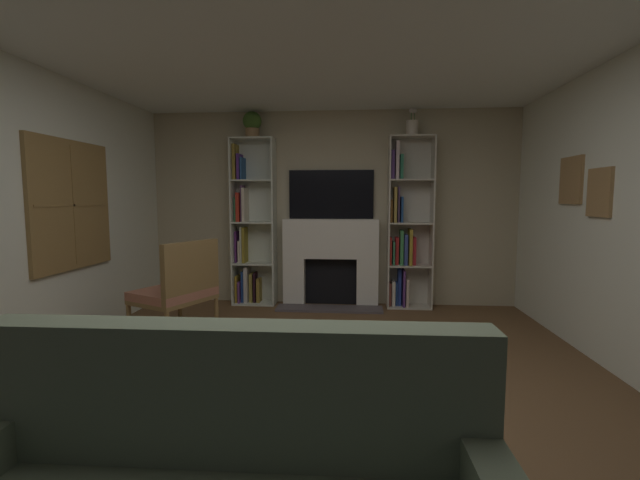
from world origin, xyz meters
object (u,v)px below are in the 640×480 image
tv (331,195)px  bookshelf_left (250,229)px  coffee_table (275,385)px  potted_plant (252,124)px  armchair (179,289)px  bookshelf_right (405,230)px  fireplace (331,260)px  vase_with_flowers (412,126)px

tv → bookshelf_left: 1.16m
tv → coffee_table: bearing=-91.8°
tv → potted_plant: (-1.00, -0.12, 0.89)m
tv → armchair: size_ratio=1.10×
armchair → bookshelf_right: bearing=33.9°
fireplace → bookshelf_left: size_ratio=0.61×
bookshelf_right → bookshelf_left: bearing=179.8°
tv → bookshelf_right: 1.05m
fireplace → potted_plant: 2.00m
vase_with_flowers → armchair: vase_with_flowers is taller
fireplace → coffee_table: fireplace is taller
coffee_table → bookshelf_right: bearing=72.3°
potted_plant → vase_with_flowers: (2.00, 0.00, -0.06)m
bookshelf_left → armchair: bearing=-101.2°
fireplace → armchair: size_ratio=1.34×
bookshelf_right → vase_with_flowers: bearing=-35.3°
fireplace → coffee_table: (-0.10, -3.28, -0.20)m
tv → potted_plant: 1.35m
tv → coffee_table: size_ratio=1.29×
bookshelf_left → tv: bearing=3.9°
fireplace → armchair: bearing=-131.5°
potted_plant → vase_with_flowers: size_ratio=0.98×
fireplace → armchair: 2.07m
potted_plant → vase_with_flowers: bearing=0.0°
fireplace → vase_with_flowers: vase_with_flowers is taller
tv → fireplace: bearing=-90.0°
bookshelf_right → tv: bearing=175.2°
coffee_table → fireplace: bearing=88.2°
fireplace → bookshelf_left: (-1.06, 0.01, 0.39)m
potted_plant → vase_with_flowers: 2.00m
bookshelf_left → armchair: (-0.31, -1.56, -0.46)m
bookshelf_right → coffee_table: size_ratio=2.55×
vase_with_flowers → bookshelf_right: bearing=144.7°
fireplace → bookshelf_right: size_ratio=0.61×
armchair → coffee_table: bearing=-53.7°
armchair → vase_with_flowers: bearing=32.6°
bookshelf_left → coffee_table: bookshelf_left is taller
potted_plant → armchair: size_ratio=0.33×
potted_plant → armchair: 2.39m
bookshelf_left → armchair: size_ratio=2.18×
bookshelf_left → potted_plant: 1.35m
tv → bookshelf_left: bearing=-176.1°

